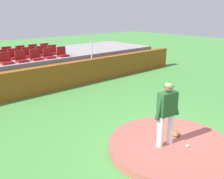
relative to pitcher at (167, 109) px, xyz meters
The scene contains 21 objects.
ground_plane 1.22m from the pitcher, 16.70° to the right, with size 60.00×60.00×0.00m, color #46893E.
pitchers_mound 1.11m from the pitcher, 16.70° to the right, with size 3.24×3.24×0.22m, color #9E4F47.
pitcher is the anchor object (origin of this frame).
baseball 1.11m from the pitcher, 54.82° to the right, with size 0.07×0.07×0.07m, color white.
fielding_glove 1.12m from the pitcher, ahead, with size 0.30×0.20×0.11m, color brown.
brick_barrier 6.63m from the pitcher, 88.27° to the left, with size 16.99×0.40×1.20m, color brown.
fence_post_right 7.12m from the pitcher, 68.18° to the left, with size 0.06×0.06×0.96m, color silver.
bleacher_platform 9.40m from the pitcher, 88.79° to the left, with size 15.88×4.25×1.30m, color gray.
stadium_chair_0 7.86m from the pitcher, 98.86° to the left, with size 0.48×0.44×0.50m.
stadium_chair_1 7.78m from the pitcher, 93.83° to the left, with size 0.48×0.44×0.50m.
stadium_chair_2 7.79m from the pitcher, 88.63° to the left, with size 0.48×0.44×0.50m.
stadium_chair_3 7.83m from the pitcher, 83.60° to the left, with size 0.48×0.44×0.50m.
stadium_chair_4 7.93m from the pitcher, 78.19° to the left, with size 0.48×0.44×0.50m.
stadium_chair_6 8.71m from the pitcher, 93.40° to the left, with size 0.48×0.44×0.50m.
stadium_chair_7 8.68m from the pitcher, 88.78° to the left, with size 0.48×0.44×0.50m.
stadium_chair_8 8.72m from the pitcher, 84.17° to the left, with size 0.48×0.44×0.50m.
stadium_chair_9 8.82m from the pitcher, 79.66° to the left, with size 0.48×0.44×0.50m.
stadium_chair_11 9.59m from the pitcher, 93.09° to the left, with size 0.48×0.44×0.50m.
stadium_chair_12 9.56m from the pitcher, 88.87° to the left, with size 0.48×0.44×0.50m.
stadium_chair_13 9.61m from the pitcher, 84.69° to the left, with size 0.48×0.44×0.50m.
stadium_chair_14 9.71m from the pitcher, 80.58° to the left, with size 0.48×0.44×0.50m.
Camera 1 is at (-4.84, -3.16, 3.47)m, focal length 38.62 mm.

